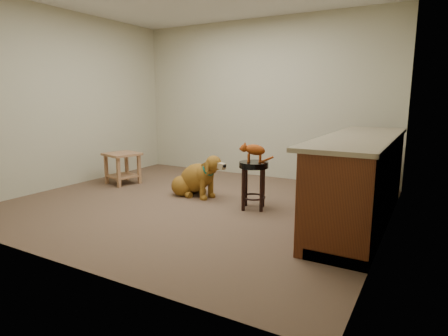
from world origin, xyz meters
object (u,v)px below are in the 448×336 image
Objects in this scene: padded_stool at (254,176)px; wood_stool at (348,165)px; golden_retriever at (196,179)px; side_table at (122,164)px; tabby_kitten at (253,150)px.

padded_stool is 0.74× the size of wood_stool.
side_table is at bearing -171.48° from golden_retriever.
golden_retriever is (1.41, -0.05, -0.08)m from side_table.
wood_stool is at bearing 43.66° from golden_retriever.
wood_stool is 0.80× the size of golden_retriever.
padded_stool is 1.01× the size of side_table.
tabby_kitten is (0.93, -0.15, 0.48)m from golden_retriever.
wood_stool is at bearing 57.62° from padded_stool.
side_table is (-2.35, 0.20, -0.09)m from padded_stool.
golden_retriever is 2.65× the size of tabby_kitten.
wood_stool reaches higher than golden_retriever.
wood_stool is 1.59m from tabby_kitten.
wood_stool reaches higher than padded_stool.
wood_stool is at bearing 39.02° from tabby_kitten.
tabby_kitten reaches higher than side_table.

